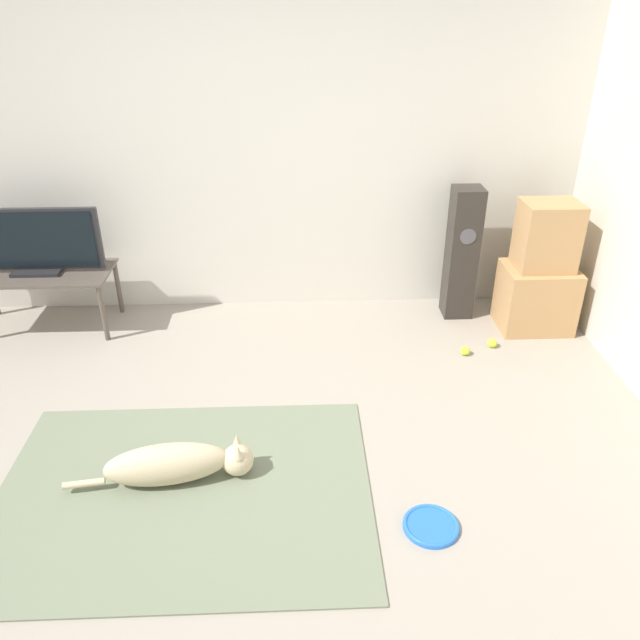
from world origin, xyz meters
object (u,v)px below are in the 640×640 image
at_px(tennis_ball_near_speaker, 465,351).
at_px(tv_stand, 40,278).
at_px(floor_speaker, 462,254).
at_px(tennis_ball_by_boxes, 492,343).
at_px(tv, 32,242).
at_px(cardboard_box_lower, 536,297).
at_px(cardboard_box_upper, 547,236).
at_px(dog, 177,464).
at_px(frisbee, 431,526).

bearing_deg(tennis_ball_near_speaker, tv_stand, 169.87).
xyz_separation_m(floor_speaker, tennis_ball_by_boxes, (0.14, -0.53, -0.47)).
height_order(tv_stand, tv, tv).
relative_size(cardboard_box_lower, floor_speaker, 0.51).
bearing_deg(cardboard_box_upper, tv, 177.84).
bearing_deg(dog, floor_speaker, 43.96).
bearing_deg(cardboard_box_upper, floor_speaker, 157.64).
bearing_deg(dog, cardboard_box_lower, 33.33).
bearing_deg(frisbee, dog, 163.60).
xyz_separation_m(dog, cardboard_box_lower, (2.39, 1.57, 0.12)).
height_order(frisbee, tennis_ball_by_boxes, tennis_ball_by_boxes).
bearing_deg(frisbee, tv_stand, 139.85).
xyz_separation_m(dog, tennis_ball_by_boxes, (2.00, 1.27, -0.09)).
height_order(cardboard_box_lower, cardboard_box_upper, cardboard_box_upper).
relative_size(cardboard_box_upper, tv_stand, 0.47).
relative_size(dog, tv, 0.99).
distance_m(cardboard_box_upper, floor_speaker, 0.61).
height_order(dog, tv, tv).
height_order(dog, tv_stand, tv_stand).
height_order(cardboard_box_upper, tv, cardboard_box_upper).
distance_m(frisbee, tennis_ball_near_speaker, 1.63).
bearing_deg(tennis_ball_by_boxes, frisbee, -114.99).
bearing_deg(cardboard_box_upper, tennis_ball_by_boxes, -141.56).
height_order(dog, tennis_ball_near_speaker, dog).
relative_size(dog, cardboard_box_lower, 1.85).
xyz_separation_m(cardboard_box_lower, tv, (-3.61, 0.15, 0.44)).
height_order(tv, tennis_ball_near_speaker, tv).
distance_m(tv, tennis_ball_by_boxes, 3.32).
height_order(floor_speaker, tennis_ball_by_boxes, floor_speaker).
relative_size(floor_speaker, tennis_ball_by_boxes, 15.17).
xyz_separation_m(frisbee, cardboard_box_upper, (1.15, 1.94, 0.70)).
xyz_separation_m(frisbee, tv_stand, (-2.46, 2.08, 0.38)).
xyz_separation_m(frisbee, tennis_ball_by_boxes, (0.76, 1.64, 0.02)).
height_order(frisbee, tv, tv).
xyz_separation_m(tv_stand, tennis_ball_near_speaker, (3.01, -0.54, -0.36)).
xyz_separation_m(tv, tennis_ball_near_speaker, (3.01, -0.54, -0.64)).
relative_size(frisbee, tennis_ball_near_speaker, 4.05).
bearing_deg(floor_speaker, tv, -178.50).
bearing_deg(tv, tv_stand, -90.00).
bearing_deg(frisbee, tv, 139.81).
distance_m(cardboard_box_lower, tv_stand, 3.62).
height_order(tennis_ball_by_boxes, tennis_ball_near_speaker, same).
bearing_deg(dog, tennis_ball_by_boxes, 32.41).
bearing_deg(cardboard_box_lower, frisbee, -120.64).
bearing_deg(floor_speaker, dog, -136.04).
distance_m(cardboard_box_lower, tennis_ball_by_boxes, 0.53).
bearing_deg(cardboard_box_lower, tennis_ball_near_speaker, -146.76).
relative_size(dog, tennis_ball_by_boxes, 14.39).
bearing_deg(frisbee, floor_speaker, 73.93).
bearing_deg(floor_speaker, tv_stand, -178.45).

